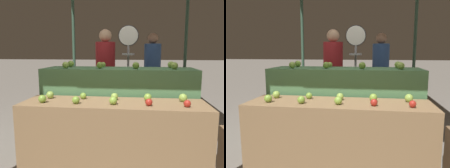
# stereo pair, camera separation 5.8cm
# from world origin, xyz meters

# --- Properties ---
(display_counter_front) EXTENTS (1.96, 0.55, 0.76)m
(display_counter_front) POSITION_xyz_m (0.00, 0.00, 0.38)
(display_counter_front) COLOR olive
(display_counter_front) RESTS_ON ground_plane
(display_counter_back) EXTENTS (1.96, 0.55, 1.08)m
(display_counter_back) POSITION_xyz_m (0.00, 0.60, 0.54)
(display_counter_back) COLOR #4C7A4C
(display_counter_back) RESTS_ON ground_plane
(apple_front_0) EXTENTS (0.08, 0.08, 0.08)m
(apple_front_0) POSITION_xyz_m (-0.74, -0.11, 0.80)
(apple_front_0) COLOR #7AA338
(apple_front_0) RESTS_ON display_counter_front
(apple_front_1) EXTENTS (0.08, 0.08, 0.08)m
(apple_front_1) POSITION_xyz_m (-0.38, -0.11, 0.80)
(apple_front_1) COLOR #7AA338
(apple_front_1) RESTS_ON display_counter_front
(apple_front_2) EXTENTS (0.08, 0.08, 0.08)m
(apple_front_2) POSITION_xyz_m (0.01, -0.10, 0.80)
(apple_front_2) COLOR #84AD3D
(apple_front_2) RESTS_ON display_counter_front
(apple_front_3) EXTENTS (0.07, 0.07, 0.07)m
(apple_front_3) POSITION_xyz_m (0.37, -0.11, 0.80)
(apple_front_3) COLOR #AD281E
(apple_front_3) RESTS_ON display_counter_front
(apple_front_4) EXTENTS (0.07, 0.07, 0.07)m
(apple_front_4) POSITION_xyz_m (0.73, -0.12, 0.80)
(apple_front_4) COLOR #AD281E
(apple_front_4) RESTS_ON display_counter_front
(apple_front_5) EXTENTS (0.08, 0.08, 0.08)m
(apple_front_5) POSITION_xyz_m (-0.74, 0.10, 0.80)
(apple_front_5) COLOR #8EB247
(apple_front_5) RESTS_ON display_counter_front
(apple_front_6) EXTENTS (0.07, 0.07, 0.07)m
(apple_front_6) POSITION_xyz_m (-0.36, 0.12, 0.80)
(apple_front_6) COLOR #7AA338
(apple_front_6) RESTS_ON display_counter_front
(apple_front_7) EXTENTS (0.08, 0.08, 0.08)m
(apple_front_7) POSITION_xyz_m (0.00, 0.11, 0.80)
(apple_front_7) COLOR #8EB247
(apple_front_7) RESTS_ON display_counter_front
(apple_front_8) EXTENTS (0.08, 0.08, 0.08)m
(apple_front_8) POSITION_xyz_m (0.36, 0.10, 0.80)
(apple_front_8) COLOR #84AD3D
(apple_front_8) RESTS_ON display_counter_front
(apple_front_9) EXTENTS (0.09, 0.09, 0.09)m
(apple_front_9) POSITION_xyz_m (0.74, 0.11, 0.81)
(apple_front_9) COLOR #8EB247
(apple_front_9) RESTS_ON display_counter_front
(apple_back_0) EXTENTS (0.08, 0.08, 0.08)m
(apple_back_0) POSITION_xyz_m (-0.68, 0.48, 1.12)
(apple_back_0) COLOR #8EB247
(apple_back_0) RESTS_ON display_counter_back
(apple_back_1) EXTENTS (0.09, 0.09, 0.09)m
(apple_back_1) POSITION_xyz_m (-0.23, 0.49, 1.12)
(apple_back_1) COLOR #7AA338
(apple_back_1) RESTS_ON display_counter_back
(apple_back_2) EXTENTS (0.09, 0.09, 0.09)m
(apple_back_2) POSITION_xyz_m (0.23, 0.49, 1.12)
(apple_back_2) COLOR #7AA338
(apple_back_2) RESTS_ON display_counter_back
(apple_back_3) EXTENTS (0.09, 0.09, 0.09)m
(apple_back_3) POSITION_xyz_m (0.69, 0.48, 1.12)
(apple_back_3) COLOR #8EB247
(apple_back_3) RESTS_ON display_counter_back
(apple_back_4) EXTENTS (0.09, 0.09, 0.09)m
(apple_back_4) POSITION_xyz_m (-0.68, 0.72, 1.12)
(apple_back_4) COLOR #7AA338
(apple_back_4) RESTS_ON display_counter_back
(apple_back_5) EXTENTS (0.07, 0.07, 0.07)m
(apple_back_5) POSITION_xyz_m (-0.23, 0.72, 1.12)
(apple_back_5) COLOR #8EB247
(apple_back_5) RESTS_ON display_counter_back
(apple_back_6) EXTENTS (0.08, 0.08, 0.08)m
(apple_back_6) POSITION_xyz_m (0.22, 0.71, 1.12)
(apple_back_6) COLOR #8EB247
(apple_back_6) RESTS_ON display_counter_back
(apple_back_7) EXTENTS (0.09, 0.09, 0.09)m
(apple_back_7) POSITION_xyz_m (0.68, 0.70, 1.12)
(apple_back_7) COLOR #8EB247
(apple_back_7) RESTS_ON display_counter_back
(produce_scale) EXTENTS (0.32, 0.20, 1.70)m
(produce_scale) POSITION_xyz_m (0.09, 1.26, 1.26)
(produce_scale) COLOR #99999E
(produce_scale) RESTS_ON ground_plane
(person_vendor_at_scale) EXTENTS (0.45, 0.45, 1.68)m
(person_vendor_at_scale) POSITION_xyz_m (-0.33, 1.59, 0.97)
(person_vendor_at_scale) COLOR #2D2D38
(person_vendor_at_scale) RESTS_ON ground_plane
(person_customer_left) EXTENTS (0.39, 0.39, 1.67)m
(person_customer_left) POSITION_xyz_m (0.54, 2.37, 0.96)
(person_customer_left) COLOR #2D2D38
(person_customer_left) RESTS_ON ground_plane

